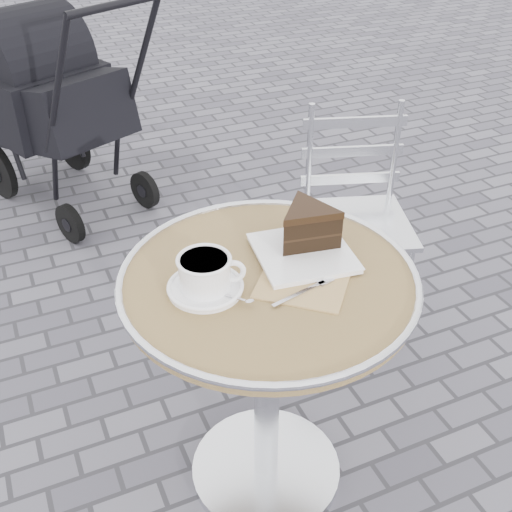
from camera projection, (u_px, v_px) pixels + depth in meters
name	position (u px, v px, depth m)	size (l,w,h in m)	color
ground	(266.00, 471.00, 1.93)	(80.00, 80.00, 0.00)	#5B5B64
cafe_table	(268.00, 329.00, 1.61)	(0.72, 0.72, 0.74)	silver
cappuccino_set	(206.00, 276.00, 1.45)	(0.18, 0.19, 0.09)	white
cake_plate_set	(307.00, 232.00, 1.57)	(0.33, 0.38, 0.12)	tan
bistro_chair	(354.00, 192.00, 2.31)	(0.46, 0.46, 0.82)	silver
baby_stroller	(51.00, 108.00, 3.03)	(0.82, 1.12, 1.06)	black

